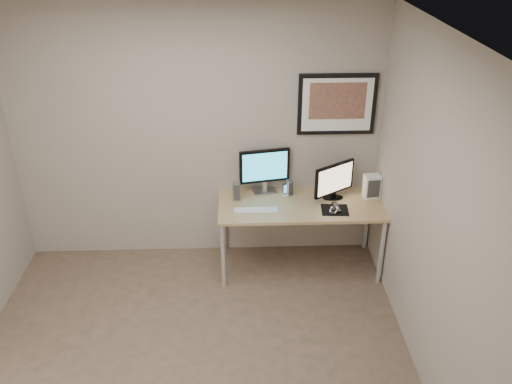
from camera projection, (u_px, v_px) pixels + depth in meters
floor at (193, 365)px, 4.39m from camera, size 3.60×3.60×0.00m
room at (185, 158)px, 4.02m from camera, size 3.60×3.60×3.60m
desk at (300, 209)px, 5.30m from camera, size 1.60×0.70×0.73m
framed_art at (337, 104)px, 5.16m from camera, size 0.75×0.04×0.60m
monitor_large at (264, 169)px, 5.37m from camera, size 0.50×0.20×0.46m
monitor_tv at (334, 180)px, 5.27m from camera, size 0.41×0.28×0.37m
speaker_left at (236, 191)px, 5.29m from camera, size 0.08×0.08×0.19m
speaker_right at (289, 188)px, 5.39m from camera, size 0.09×0.09×0.16m
phone_dock at (286, 189)px, 5.39m from camera, size 0.08×0.08×0.13m
keyboard at (255, 210)px, 5.14m from camera, size 0.42×0.11×0.01m
mousepad at (335, 210)px, 5.16m from camera, size 0.27×0.24×0.00m
mouse at (334, 210)px, 5.13m from camera, size 0.09×0.12×0.04m
remote at (336, 207)px, 5.19m from camera, size 0.06×0.19×0.02m
fan_unit at (372, 186)px, 5.34m from camera, size 0.17×0.13×0.24m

